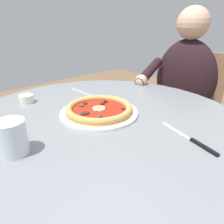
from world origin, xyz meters
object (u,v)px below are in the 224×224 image
Objects in this scene: dining_table at (101,146)px; diner_person at (180,108)px; fork_utensil at (83,92)px; ramekin_capers at (26,98)px; pizza_on_plate at (99,110)px; steak_knife at (195,142)px; cafe_chair_diner at (189,100)px; water_glass at (13,140)px.

diner_person reaches higher than dining_table.
ramekin_capers is at bearing 77.86° from fork_utensil.
ramekin_capers is 0.98m from diner_person.
pizza_on_plate reaches higher than steak_knife.
fork_utensil is at bearing 73.55° from diner_person.
diner_person reaches higher than fork_utensil.
cafe_chair_diner is at bearing -102.47° from ramekin_capers.
dining_table is at bearing 97.09° from cafe_chair_diner.
water_glass is at bearing 97.66° from pizza_on_plate.
diner_person is (-0.19, -0.66, -0.21)m from fork_utensil.
ramekin_capers is 0.27m from fork_utensil.
diner_person is at bearing -85.49° from pizza_on_plate.
water_glass is 1.13m from diner_person.
cafe_chair_diner reaches higher than pizza_on_plate.
cafe_chair_diner is (0.02, -0.14, 0.01)m from diner_person.
dining_table is at bearing 147.39° from pizza_on_plate.
pizza_on_plate is 0.36m from steak_knife.
dining_table is at bearing 156.47° from fork_utensil.
steak_knife is at bearing -162.50° from dining_table.
fork_utensil is at bearing -23.53° from dining_table.
steak_knife is 0.95m from cafe_chair_diner.
diner_person is at bearing -84.52° from water_glass.
pizza_on_plate is 1.39× the size of steak_knife.
dining_table is at bearing 17.50° from steak_knife.
pizza_on_plate is at bearing 94.81° from cafe_chair_diner.
cafe_chair_diner is at bearing -82.91° from dining_table.
dining_table is 0.94m from cafe_chair_diner.
fork_utensil is at bearing -21.98° from pizza_on_plate.
cafe_chair_diner reaches higher than steak_knife.
water_glass is at bearing 52.79° from steak_knife.
steak_knife is (-0.32, -0.10, 0.12)m from dining_table.
steak_knife is at bearing -168.15° from pizza_on_plate.
diner_person is (0.10, -1.09, -0.25)m from water_glass.
pizza_on_plate is 0.34m from water_glass.
diner_person is at bearing -106.45° from fork_utensil.
fork_utensil is 0.84m from cafe_chair_diner.
pizza_on_plate is 1.67× the size of fork_utensil.
cafe_chair_diner is at bearing -62.39° from steak_knife.
water_glass is 0.09× the size of diner_person.
pizza_on_plate is 0.27m from fork_utensil.
pizza_on_plate is at bearing 158.02° from fork_utensil.
diner_person is 0.14m from cafe_chair_diner.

